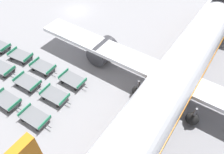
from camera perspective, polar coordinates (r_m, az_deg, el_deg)
The scene contains 11 objects.
ground_plane at distance 38.18m, azimuth -9.13°, elevation 16.70°, with size 500.00×500.00×0.00m, color gray.
airplane at distance 23.17m, azimuth 17.63°, elevation 2.16°, with size 35.50×42.46×13.58m.
baggage_dolly_row_near_col_d at distance 25.19m, azimuth -25.79°, elevation -5.56°, with size 3.59×2.02×0.92m.
baggage_dolly_row_near_col_e at distance 22.77m, azimuth -19.48°, elevation -9.93°, with size 3.60×2.03×0.92m.
baggage_dolly_row_mid_a_col_c at distance 29.02m, azimuth -26.72°, elevation 2.04°, with size 3.61×2.13×0.92m.
baggage_dolly_row_mid_a_col_d at distance 26.11m, azimuth -21.17°, elevation -1.32°, with size 3.60×2.06×0.92m.
baggage_dolly_row_mid_a_col_e at distance 23.88m, azimuth -14.67°, elevation -4.73°, with size 3.60×2.07×0.92m.
baggage_dolly_row_mid_b_col_c at distance 29.92m, azimuth -22.74°, elevation 5.14°, with size 3.62×2.22×0.92m.
baggage_dolly_row_mid_b_col_d at distance 27.36m, azimuth -17.56°, elevation 2.50°, with size 3.60×2.08×0.92m.
baggage_dolly_row_mid_b_col_e at distance 25.01m, azimuth -10.24°, elevation -0.73°, with size 3.58×1.98×0.92m.
stand_guidance_stripe at distance 20.61m, azimuth 3.81°, elevation -17.56°, with size 2.15×22.82×0.01m.
Camera 1 is at (25.23, -21.92, 18.46)m, focal length 35.00 mm.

